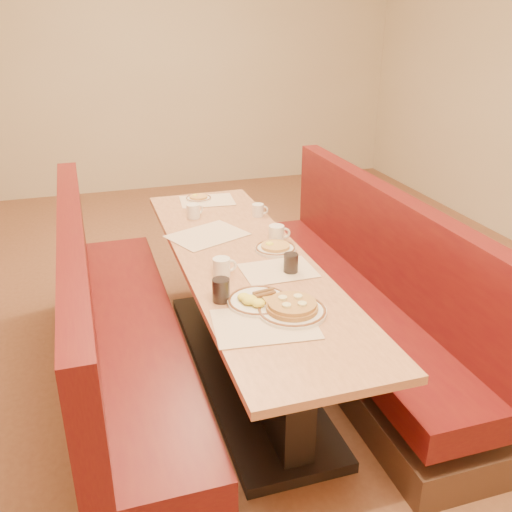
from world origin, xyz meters
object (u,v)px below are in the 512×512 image
object	(u,v)px
coffee_mug_c	(258,210)
coffee_mug_d	(194,211)
booth_left	(116,341)
soda_tumbler_near	(221,290)
booth_right	(360,302)
soda_tumbler_mid	(291,263)
eggs_plate	(258,301)
diner_table	(245,318)
coffee_mug_b	(222,267)
pancake_plate	(292,309)
coffee_mug_a	(277,233)

from	to	relation	value
coffee_mug_c	coffee_mug_d	world-z (taller)	coffee_mug_d
booth_left	coffee_mug_d	world-z (taller)	booth_left
coffee_mug_d	soda_tumbler_near	xyz separation A→B (m)	(-0.12, -1.17, 0.01)
coffee_mug_d	booth_left	bearing A→B (deg)	-153.38
booth_right	coffee_mug_c	size ratio (longest dim) A/B	23.35
coffee_mug_c	soda_tumbler_mid	bearing A→B (deg)	-79.96
eggs_plate	coffee_mug_d	bearing A→B (deg)	91.92
soda_tumbler_near	soda_tumbler_mid	distance (m)	0.47
coffee_mug_c	soda_tumbler_mid	xyz separation A→B (m)	(-0.11, -0.88, 0.01)
soda_tumbler_mid	coffee_mug_d	bearing A→B (deg)	107.43
diner_table	booth_right	xyz separation A→B (m)	(0.73, 0.00, -0.01)
coffee_mug_b	diner_table	bearing A→B (deg)	41.29
pancake_plate	soda_tumbler_near	distance (m)	0.35
diner_table	eggs_plate	world-z (taller)	eggs_plate
coffee_mug_d	soda_tumbler_mid	size ratio (longest dim) A/B	1.12
booth_right	eggs_plate	xyz separation A→B (m)	(-0.82, -0.52, 0.41)
coffee_mug_b	soda_tumbler_mid	distance (m)	0.36
diner_table	soda_tumbler_mid	world-z (taller)	soda_tumbler_mid
diner_table	coffee_mug_b	distance (m)	0.49
booth_right	soda_tumbler_near	xyz separation A→B (m)	(-0.98, -0.44, 0.45)
coffee_mug_b	soda_tumbler_mid	xyz separation A→B (m)	(0.35, -0.07, 0.00)
coffee_mug_a	diner_table	bearing A→B (deg)	-131.73
pancake_plate	soda_tumbler_mid	xyz separation A→B (m)	(0.15, 0.41, 0.03)
booth_left	pancake_plate	size ratio (longest dim) A/B	7.96
coffee_mug_c	booth_right	bearing A→B (deg)	-38.05
booth_left	diner_table	bearing A→B (deg)	0.00
diner_table	soda_tumbler_mid	bearing A→B (deg)	-53.90
soda_tumbler_near	soda_tumbler_mid	bearing A→B (deg)	24.76
coffee_mug_c	diner_table	bearing A→B (deg)	-96.94
booth_right	soda_tumbler_near	size ratio (longest dim) A/B	21.90
booth_right	coffee_mug_b	world-z (taller)	booth_right
pancake_plate	coffee_mug_a	size ratio (longest dim) A/B	2.44
soda_tumbler_near	coffee_mug_b	bearing A→B (deg)	74.45
coffee_mug_b	coffee_mug_d	distance (m)	0.91
pancake_plate	coffee_mug_b	bearing A→B (deg)	112.65
booth_left	soda_tumbler_near	distance (m)	0.79
pancake_plate	coffee_mug_d	distance (m)	1.40
coffee_mug_c	soda_tumbler_mid	world-z (taller)	soda_tumbler_mid
soda_tumbler_near	coffee_mug_d	bearing A→B (deg)	84.36
eggs_plate	coffee_mug_c	xyz separation A→B (m)	(0.37, 1.16, 0.02)
coffee_mug_a	soda_tumbler_mid	size ratio (longest dim) A/B	1.22
coffee_mug_b	coffee_mug_d	bearing A→B (deg)	84.02
soda_tumbler_near	pancake_plate	bearing A→B (deg)	-37.71
booth_left	coffee_mug_c	bearing A→B (deg)	32.24
booth_right	coffee_mug_b	size ratio (longest dim) A/B	19.60
pancake_plate	soda_tumbler_mid	distance (m)	0.43
booth_left	coffee_mug_d	size ratio (longest dim) A/B	21.21
eggs_plate	soda_tumbler_near	world-z (taller)	soda_tumbler_near
coffee_mug_c	coffee_mug_d	distance (m)	0.42
booth_left	booth_right	distance (m)	1.46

